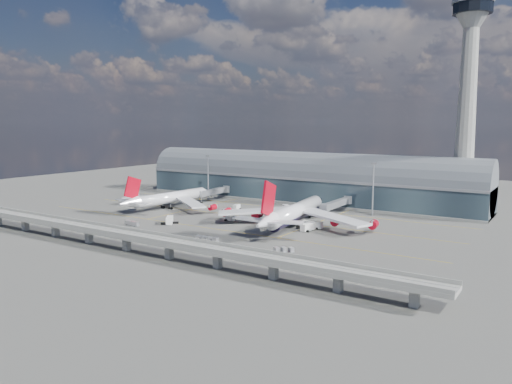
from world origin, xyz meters
The scene contains 20 objects.
ground centered at (0.00, 0.00, 0.00)m, with size 500.00×500.00×0.00m, color #474744.
taxi_lines centered at (0.00, 22.11, 0.01)m, with size 200.00×80.12×0.01m.
terminal centered at (0.00, 77.99, 11.34)m, with size 200.00×30.00×28.00m.
control_tower centered at (85.00, 83.00, 51.64)m, with size 19.00×19.00×103.00m.
guideway centered at (0.00, -55.00, 5.29)m, with size 220.00×8.50×7.20m.
floodlight_mast_left centered at (-50.00, 55.00, 13.63)m, with size 3.00×0.70×25.70m.
floodlight_mast_right centered at (50.00, 55.00, 13.63)m, with size 3.00×0.70×25.70m.
airliner_left centered at (-46.81, 17.47, 5.54)m, with size 60.58×63.65×19.39m.
airliner_right centered at (30.55, 11.72, 6.12)m, with size 71.08×74.35×23.60m.
jet_bridge_left centered at (-43.18, 53.12, 5.18)m, with size 4.40×28.00×7.25m.
jet_bridge_right centered at (33.78, 51.18, 5.18)m, with size 4.40×32.00×7.25m.
service_truck_0 centered at (-18.41, -12.86, 1.70)m, with size 6.90×7.90×3.29m.
service_truck_1 centered at (-0.10, 7.48, 1.44)m, with size 5.38×3.66×2.86m.
service_truck_2 centered at (38.57, 13.42, 1.65)m, with size 8.77×2.77×3.17m.
service_truck_3 centered at (39.24, 7.47, 1.66)m, with size 3.72×7.06×3.24m.
service_truck_4 centered at (-14.23, 32.83, 1.40)m, with size 2.95×5.06×2.78m.
service_truck_5 centered at (10.42, 41.99, 1.68)m, with size 6.97×6.26×3.29m.
cargo_train_0 centered at (-30.41, -23.91, 0.98)m, with size 8.56×2.78×1.88m.
cargo_train_1 centered at (15.01, -28.71, 0.87)m, with size 10.11×2.52×1.67m.
cargo_train_2 centered at (47.67, -27.27, 0.87)m, with size 7.24×4.99×1.66m.
Camera 1 is at (130.53, -174.07, 44.82)m, focal length 35.00 mm.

